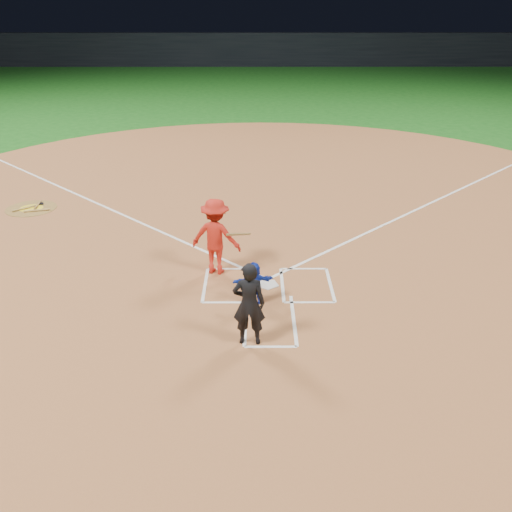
{
  "coord_description": "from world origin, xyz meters",
  "views": [
    {
      "loc": [
        -0.34,
        -12.81,
        6.73
      ],
      "look_at": [
        -0.3,
        -0.4,
        1.0
      ],
      "focal_mm": 40.0,
      "sensor_mm": 36.0,
      "label": 1
    }
  ],
  "objects_px": {
    "home_plate": "(268,284)",
    "umpire": "(249,304)",
    "on_deck_circle": "(31,208)",
    "batter_at_plate": "(216,236)",
    "catcher": "(254,283)"
  },
  "relations": [
    {
      "from": "on_deck_circle",
      "to": "batter_at_plate",
      "type": "xyz_separation_m",
      "value": [
        6.68,
        -4.91,
        1.01
      ]
    },
    {
      "from": "home_plate",
      "to": "catcher",
      "type": "height_order",
      "value": "catcher"
    },
    {
      "from": "umpire",
      "to": "batter_at_plate",
      "type": "height_order",
      "value": "batter_at_plate"
    },
    {
      "from": "home_plate",
      "to": "batter_at_plate",
      "type": "height_order",
      "value": "batter_at_plate"
    },
    {
      "from": "on_deck_circle",
      "to": "umpire",
      "type": "relative_size",
      "value": 0.92
    },
    {
      "from": "home_plate",
      "to": "batter_at_plate",
      "type": "bearing_deg",
      "value": -29.43
    },
    {
      "from": "on_deck_circle",
      "to": "umpire",
      "type": "distance_m",
      "value": 11.25
    },
    {
      "from": "home_plate",
      "to": "umpire",
      "type": "bearing_deg",
      "value": 80.21
    },
    {
      "from": "umpire",
      "to": "batter_at_plate",
      "type": "bearing_deg",
      "value": -73.76
    },
    {
      "from": "catcher",
      "to": "on_deck_circle",
      "type": "bearing_deg",
      "value": -54.31
    },
    {
      "from": "home_plate",
      "to": "catcher",
      "type": "relative_size",
      "value": 0.56
    },
    {
      "from": "home_plate",
      "to": "on_deck_circle",
      "type": "distance_m",
      "value": 9.81
    },
    {
      "from": "on_deck_circle",
      "to": "batter_at_plate",
      "type": "distance_m",
      "value": 8.35
    },
    {
      "from": "on_deck_circle",
      "to": "batter_at_plate",
      "type": "bearing_deg",
      "value": -36.32
    },
    {
      "from": "home_plate",
      "to": "batter_at_plate",
      "type": "distance_m",
      "value": 1.84
    }
  ]
}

